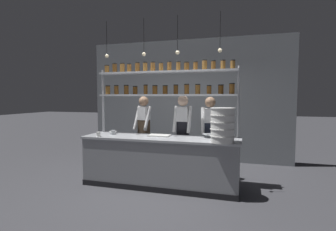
# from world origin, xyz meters

# --- Properties ---
(ground_plane) EXTENTS (40.00, 40.00, 0.00)m
(ground_plane) POSITION_xyz_m (0.00, 0.00, 0.00)
(ground_plane) COLOR #3D3D42
(back_wall) EXTENTS (5.31, 0.12, 3.15)m
(back_wall) POSITION_xyz_m (0.00, 2.24, 1.57)
(back_wall) COLOR gray
(back_wall) RESTS_ON ground_plane
(prep_counter) EXTENTS (2.91, 0.76, 0.92)m
(prep_counter) POSITION_xyz_m (0.00, -0.00, 0.46)
(prep_counter) COLOR gray
(prep_counter) RESTS_ON ground_plane
(spice_shelf_unit) EXTENTS (2.79, 0.28, 2.35)m
(spice_shelf_unit) POSITION_xyz_m (-0.01, 0.33, 1.90)
(spice_shelf_unit) COLOR #ADAFB5
(spice_shelf_unit) RESTS_ON ground_plane
(chef_left) EXTENTS (0.41, 0.34, 1.67)m
(chef_left) POSITION_xyz_m (-0.64, 0.79, 0.96)
(chef_left) COLOR black
(chef_left) RESTS_ON ground_plane
(chef_center) EXTENTS (0.36, 0.29, 1.69)m
(chef_center) POSITION_xyz_m (0.30, 0.55, 0.98)
(chef_center) COLOR black
(chef_center) RESTS_ON ground_plane
(chef_right) EXTENTS (0.40, 0.32, 1.66)m
(chef_right) POSITION_xyz_m (0.83, 0.66, 0.96)
(chef_right) COLOR black
(chef_right) RESTS_ON ground_plane
(container_stack) EXTENTS (0.40, 0.40, 0.56)m
(container_stack) POSITION_xyz_m (1.15, -0.27, 1.20)
(container_stack) COLOR white
(container_stack) RESTS_ON prep_counter
(cutting_board) EXTENTS (0.40, 0.26, 0.02)m
(cutting_board) POSITION_xyz_m (-0.06, 0.10, 0.93)
(cutting_board) COLOR silver
(cutting_board) RESTS_ON prep_counter
(prep_bowl_near_left) EXTENTS (0.17, 0.17, 0.05)m
(prep_bowl_near_left) POSITION_xyz_m (-1.07, 0.17, 0.94)
(prep_bowl_near_left) COLOR silver
(prep_bowl_near_left) RESTS_ON prep_counter
(prep_bowl_center_front) EXTENTS (0.24, 0.24, 0.07)m
(prep_bowl_center_front) POSITION_xyz_m (0.87, 0.19, 0.95)
(prep_bowl_center_front) COLOR #B2B7BC
(prep_bowl_center_front) RESTS_ON prep_counter
(serving_cup_front) EXTENTS (0.09, 0.09, 0.09)m
(serving_cup_front) POSITION_xyz_m (-0.98, 0.02, 0.96)
(serving_cup_front) COLOR #B2B7BC
(serving_cup_front) RESTS_ON prep_counter
(serving_cup_by_board) EXTENTS (0.07, 0.07, 0.09)m
(serving_cup_by_board) POSITION_xyz_m (-1.14, -0.26, 0.96)
(serving_cup_by_board) COLOR silver
(serving_cup_by_board) RESTS_ON prep_counter
(pendant_light_row) EXTENTS (2.22, 0.07, 0.69)m
(pendant_light_row) POSITION_xyz_m (-0.00, 0.00, 2.48)
(pendant_light_row) COLOR black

